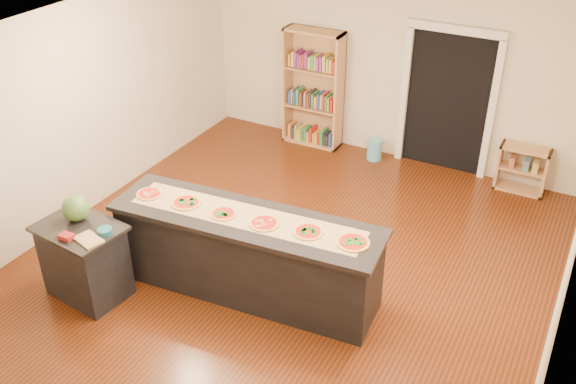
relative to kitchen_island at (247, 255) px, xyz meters
The scene contains 18 objects.
room 1.03m from the kitchen_island, 71.87° to the left, with size 6.00×7.00×2.80m.
doorway 4.14m from the kitchen_island, 75.00° to the left, with size 1.40×0.09×2.21m.
kitchen_island is the anchor object (origin of this frame).
side_counter 1.79m from the kitchen_island, 150.42° to the right, with size 0.91×0.67×0.90m.
bookshelf 3.92m from the kitchen_island, 105.46° to the left, with size 0.94×0.34×1.89m, color tan.
low_shelf 4.42m from the kitchen_island, 58.87° to the left, with size 0.68×0.29×0.68m, color tan.
waste_bin 3.70m from the kitchen_island, 88.66° to the left, with size 0.23×0.23×0.34m, color #5CADCF.
kraft_paper 0.50m from the kitchen_island, 94.95° to the left, with size 2.62×0.47×0.00m, color #9D7B51.
watermelon 1.92m from the kitchen_island, 155.01° to the right, with size 0.29×0.29×0.29m, color #144214.
cutting_board 1.69m from the kitchen_island, 141.44° to the right, with size 0.31×0.20×0.02m, color tan.
package_red 1.92m from the kitchen_island, 143.80° to the right, with size 0.15×0.11×0.05m, color maroon.
package_teal 1.54m from the kitchen_island, 145.38° to the right, with size 0.16×0.16×0.06m, color #195966.
pizza_a 1.31m from the kitchen_island, behind, with size 0.31×0.31×0.02m.
pizza_b 0.88m from the kitchen_island, behind, with size 0.35×0.35×0.02m.
pizza_c 0.56m from the kitchen_island, 164.28° to the right, with size 0.30×0.30×0.02m.
pizza_d 0.56m from the kitchen_island, ahead, with size 0.32×0.32×0.02m.
pizza_e 0.88m from the kitchen_island, ahead, with size 0.32×0.32×0.02m.
pizza_f 1.31m from the kitchen_island, ahead, with size 0.34×0.34×0.02m.
Camera 1 is at (2.95, -5.32, 4.75)m, focal length 40.00 mm.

